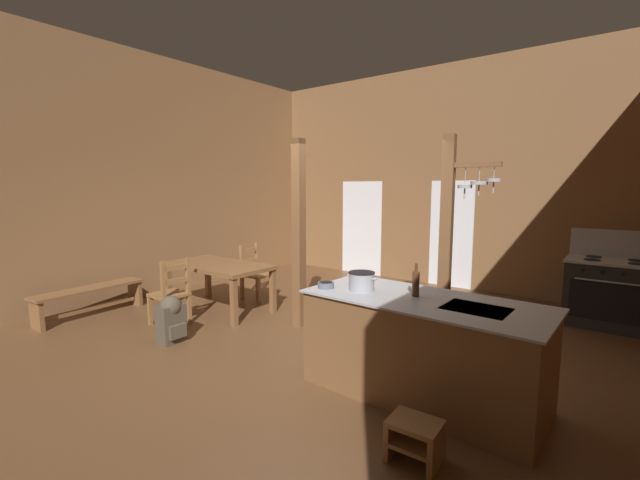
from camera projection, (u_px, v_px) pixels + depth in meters
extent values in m
cube|color=brown|center=(306.00, 347.00, 5.11)|extent=(8.15, 8.75, 0.10)
cube|color=brown|center=(436.00, 178.00, 8.01)|extent=(8.15, 0.14, 4.22)
cube|color=brown|center=(138.00, 177.00, 7.08)|extent=(0.14, 8.75, 4.22)
cube|color=white|center=(361.00, 228.00, 9.09)|extent=(1.00, 0.01, 2.05)
cube|color=white|center=(451.00, 234.00, 7.87)|extent=(0.84, 0.01, 2.05)
cube|color=brown|center=(422.00, 349.00, 3.76)|extent=(2.13, 0.96, 0.91)
cube|color=#A8AAB2|center=(423.00, 300.00, 3.70)|extent=(2.19, 1.02, 0.02)
cube|color=black|center=(476.00, 309.00, 3.40)|extent=(0.53, 0.41, 0.00)
cube|color=black|center=(439.00, 374.00, 4.14)|extent=(2.00, 0.10, 0.10)
cube|color=#252525|center=(611.00, 294.00, 5.68)|extent=(1.10, 0.76, 0.90)
cube|color=black|center=(610.00, 303.00, 5.38)|extent=(0.94, 0.01, 0.52)
cylinder|color=#A8AAB2|center=(612.00, 282.00, 5.32)|extent=(0.83, 0.03, 0.02)
cube|color=#A8AAB2|center=(614.00, 262.00, 5.62)|extent=(1.14, 0.80, 0.03)
cube|color=#A8AAB2|center=(617.00, 244.00, 5.87)|extent=(1.14, 0.04, 0.40)
cylinder|color=black|center=(637.00, 264.00, 5.35)|extent=(0.20, 0.20, 0.01)
cylinder|color=black|center=(592.00, 260.00, 5.64)|extent=(0.20, 0.20, 0.01)
cylinder|color=black|center=(637.00, 261.00, 5.59)|extent=(0.20, 0.20, 0.01)
cylinder|color=black|center=(594.00, 257.00, 5.88)|extent=(0.20, 0.20, 0.01)
cylinder|color=black|center=(623.00, 274.00, 5.25)|extent=(0.04, 0.03, 0.04)
cylinder|color=black|center=(602.00, 272.00, 5.38)|extent=(0.04, 0.03, 0.04)
cylinder|color=black|center=(583.00, 270.00, 5.51)|extent=(0.04, 0.03, 0.04)
cube|color=brown|center=(446.00, 239.00, 5.11)|extent=(0.15, 0.15, 2.57)
cube|color=brown|center=(472.00, 165.00, 4.86)|extent=(0.67, 0.15, 0.06)
cylinder|color=#A8AAB2|center=(465.00, 175.00, 4.91)|extent=(0.01, 0.01, 0.24)
cylinder|color=#A8AAB2|center=(465.00, 187.00, 4.92)|extent=(0.18, 0.18, 0.04)
cylinder|color=#A8AAB2|center=(465.00, 193.00, 4.93)|extent=(0.02, 0.02, 0.14)
cylinder|color=#A8AAB2|center=(480.00, 173.00, 4.82)|extent=(0.01, 0.01, 0.20)
cylinder|color=#A8AAB2|center=(479.00, 183.00, 4.84)|extent=(0.22, 0.22, 0.04)
cylinder|color=#A8AAB2|center=(479.00, 190.00, 4.85)|extent=(0.02, 0.02, 0.14)
cylinder|color=#A8AAB2|center=(494.00, 171.00, 4.74)|extent=(0.01, 0.01, 0.16)
cylinder|color=#A8AAB2|center=(494.00, 180.00, 4.75)|extent=(0.18, 0.18, 0.04)
cylinder|color=#A8AAB2|center=(493.00, 187.00, 4.76)|extent=(0.02, 0.02, 0.14)
cube|color=brown|center=(299.00, 235.00, 5.56)|extent=(0.14, 0.14, 2.57)
cube|color=olive|center=(415.00, 423.00, 2.88)|extent=(0.37, 0.30, 0.04)
cube|color=olive|center=(394.00, 435.00, 2.99)|extent=(0.05, 0.28, 0.26)
cube|color=olive|center=(437.00, 451.00, 2.81)|extent=(0.05, 0.28, 0.26)
cube|color=olive|center=(414.00, 443.00, 2.90)|extent=(0.33, 0.29, 0.03)
cube|color=brown|center=(219.00, 265.00, 6.41)|extent=(1.70, 0.91, 0.06)
cube|color=brown|center=(208.00, 277.00, 7.24)|extent=(0.08, 0.08, 0.68)
cube|color=brown|center=(273.00, 291.00, 6.29)|extent=(0.08, 0.08, 0.68)
cube|color=brown|center=(169.00, 286.00, 6.62)|extent=(0.08, 0.08, 0.68)
cube|color=brown|center=(234.00, 302.00, 5.68)|extent=(0.08, 0.08, 0.68)
cube|color=olive|center=(258.00, 275.00, 7.05)|extent=(0.46, 0.46, 0.04)
cube|color=olive|center=(274.00, 287.00, 7.13)|extent=(0.05, 0.05, 0.41)
cube|color=olive|center=(259.00, 291.00, 6.82)|extent=(0.05, 0.05, 0.41)
cube|color=olive|center=(257.00, 269.00, 7.31)|extent=(0.05, 0.05, 0.95)
cube|color=olive|center=(242.00, 273.00, 7.00)|extent=(0.05, 0.05, 0.95)
cube|color=olive|center=(249.00, 250.00, 7.10)|extent=(0.05, 0.38, 0.07)
cube|color=olive|center=(249.00, 261.00, 7.13)|extent=(0.05, 0.38, 0.07)
cube|color=olive|center=(169.00, 294.00, 5.76)|extent=(0.45, 0.45, 0.04)
cube|color=olive|center=(150.00, 310.00, 5.76)|extent=(0.05, 0.05, 0.41)
cube|color=olive|center=(174.00, 304.00, 6.05)|extent=(0.05, 0.05, 0.41)
cube|color=olive|center=(164.00, 296.00, 5.49)|extent=(0.05, 0.05, 0.95)
cube|color=olive|center=(188.00, 291.00, 5.78)|extent=(0.05, 0.05, 0.95)
cube|color=olive|center=(175.00, 268.00, 5.58)|extent=(0.05, 0.38, 0.07)
cube|color=olive|center=(176.00, 281.00, 5.61)|extent=(0.05, 0.38, 0.07)
cube|color=brown|center=(90.00, 289.00, 6.11)|extent=(0.48, 1.59, 0.04)
cube|color=brown|center=(37.00, 316.00, 5.54)|extent=(0.31, 0.08, 0.40)
cube|color=brown|center=(135.00, 293.00, 6.74)|extent=(0.31, 0.08, 0.40)
cube|color=brown|center=(91.00, 308.00, 6.15)|extent=(0.16, 1.37, 0.06)
cube|color=#4C4233|center=(171.00, 324.00, 5.10)|extent=(0.22, 0.32, 0.48)
cube|color=#4C4233|center=(178.00, 331.00, 5.04)|extent=(0.06, 0.22, 0.17)
cylinder|color=black|center=(172.00, 320.00, 5.25)|extent=(0.04, 0.04, 0.38)
cylinder|color=black|center=(159.00, 324.00, 5.10)|extent=(0.04, 0.04, 0.38)
sphere|color=#4C4233|center=(170.00, 306.00, 5.07)|extent=(0.28, 0.28, 0.27)
cylinder|color=#A8AAB2|center=(362.00, 282.00, 3.99)|extent=(0.25, 0.25, 0.17)
cylinder|color=black|center=(362.00, 272.00, 3.98)|extent=(0.26, 0.26, 0.01)
cylinder|color=#A8AAB2|center=(350.00, 275.00, 4.07)|extent=(0.05, 0.02, 0.02)
cylinder|color=#A8AAB2|center=(374.00, 279.00, 3.90)|extent=(0.05, 0.02, 0.02)
cylinder|color=slate|center=(326.00, 285.00, 4.09)|extent=(0.16, 0.16, 0.06)
cylinder|color=black|center=(326.00, 282.00, 4.09)|extent=(0.13, 0.13, 0.00)
cylinder|color=#56331E|center=(416.00, 284.00, 3.77)|extent=(0.07, 0.07, 0.23)
cylinder|color=#56331E|center=(416.00, 268.00, 3.75)|extent=(0.03, 0.03, 0.08)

